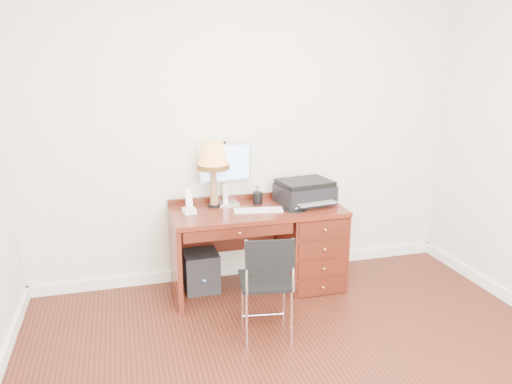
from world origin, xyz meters
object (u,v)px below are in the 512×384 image
object	(u,v)px
printer	(305,192)
chair	(269,276)
desk	(292,241)
monitor	(226,166)
leg_lamp	(213,160)
phone	(189,206)
equipment_box	(201,271)

from	to	relation	value
printer	chair	distance (m)	1.13
desk	monitor	distance (m)	0.91
leg_lamp	chair	size ratio (longest dim) A/B	0.70
printer	leg_lamp	size ratio (longest dim) A/B	0.91
monitor	chair	size ratio (longest dim) A/B	0.66
phone	chair	bearing A→B (deg)	-72.54
printer	equipment_box	distance (m)	1.17
leg_lamp	chair	bearing A→B (deg)	-78.25
leg_lamp	equipment_box	world-z (taller)	leg_lamp
monitor	phone	world-z (taller)	monitor
phone	chair	size ratio (longest dim) A/B	0.26
printer	phone	bearing A→B (deg)	173.27
chair	desk	bearing A→B (deg)	69.02
equipment_box	leg_lamp	bearing A→B (deg)	25.24
monitor	printer	bearing A→B (deg)	-19.93
leg_lamp	equipment_box	distance (m)	1.01
monitor	equipment_box	xyz separation A→B (m)	(-0.27, -0.14, -0.92)
monitor	equipment_box	distance (m)	0.97
phone	monitor	bearing A→B (deg)	19.75
phone	equipment_box	distance (m)	0.65
printer	leg_lamp	xyz separation A→B (m)	(-0.81, 0.11, 0.32)
desk	phone	distance (m)	1.00
monitor	chair	bearing A→B (deg)	-90.88
desk	printer	world-z (taller)	printer
leg_lamp	chair	distance (m)	1.22
desk	leg_lamp	size ratio (longest dim) A/B	2.62
desk	phone	xyz separation A→B (m)	(-0.92, 0.03, 0.40)
monitor	printer	xyz separation A→B (m)	(0.69, -0.18, -0.24)
phone	equipment_box	bearing A→B (deg)	25.41
monitor	chair	world-z (taller)	monitor
phone	equipment_box	size ratio (longest dim) A/B	0.61
phone	equipment_box	xyz separation A→B (m)	(0.10, 0.07, -0.64)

